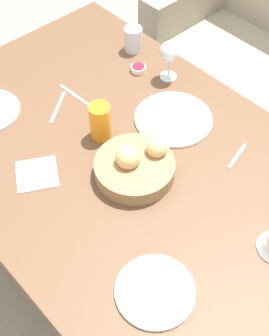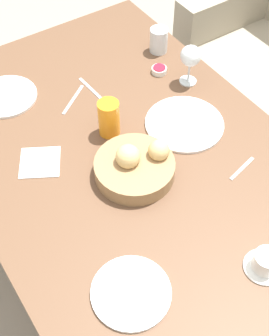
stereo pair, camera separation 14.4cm
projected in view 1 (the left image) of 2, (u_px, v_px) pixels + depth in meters
ground_plane at (127, 260)px, 2.07m from camera, size 10.00×10.00×0.00m
dining_table at (124, 169)px, 1.58m from camera, size 1.53×1.01×0.71m
bread_basket at (135, 166)px, 1.44m from camera, size 0.25×0.25×0.12m
plate_near_right at (155, 291)px, 1.21m from camera, size 0.21×0.21×0.01m
plate_far_center at (173, 119)px, 1.61m from camera, size 0.27×0.27×0.01m
juice_glass at (101, 121)px, 1.52m from camera, size 0.07×0.07×0.13m
water_tumbler at (133, 39)px, 1.83m from camera, size 0.07×0.07×0.10m
wine_glass at (170, 53)px, 1.67m from camera, size 0.08×0.08×0.16m
jam_bowl_berry at (138, 68)px, 1.77m from camera, size 0.06×0.06×0.03m
fork_silver at (75, 95)px, 1.69m from camera, size 0.16×0.02×0.00m
knife_silver at (58, 107)px, 1.66m from camera, size 0.10×0.14×0.00m
spoon_coffee at (237, 156)px, 1.51m from camera, size 0.04×0.12×0.00m
napkin at (37, 174)px, 1.46m from camera, size 0.17×0.17×0.00m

